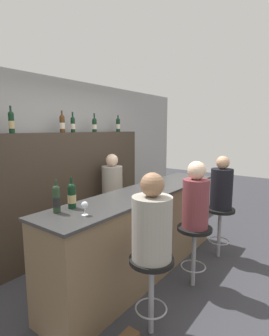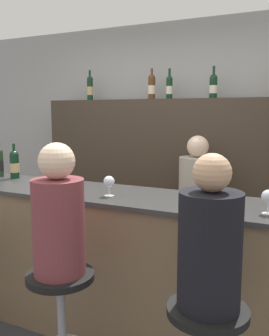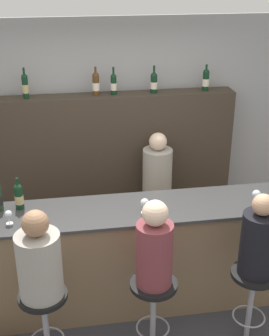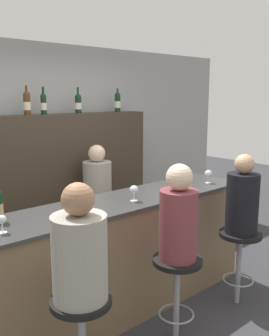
{
  "view_description": "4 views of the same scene",
  "coord_description": "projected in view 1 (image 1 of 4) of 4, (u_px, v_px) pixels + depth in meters",
  "views": [
    {
      "loc": [
        -2.63,
        -1.52,
        1.85
      ],
      "look_at": [
        -0.15,
        0.33,
        1.38
      ],
      "focal_mm": 28.0,
      "sensor_mm": 36.0,
      "label": 1
    },
    {
      "loc": [
        1.4,
        -2.03,
        1.66
      ],
      "look_at": [
        0.25,
        0.32,
        1.27
      ],
      "focal_mm": 40.0,
      "sensor_mm": 36.0,
      "label": 2
    },
    {
      "loc": [
        -0.56,
        -3.42,
        3.2
      ],
      "look_at": [
        0.03,
        0.28,
        1.49
      ],
      "focal_mm": 50.0,
      "sensor_mm": 36.0,
      "label": 3
    },
    {
      "loc": [
        -1.99,
        -2.23,
        2.0
      ],
      "look_at": [
        0.21,
        0.3,
        1.35
      ],
      "focal_mm": 40.0,
      "sensor_mm": 36.0,
      "label": 4
    }
  ],
  "objects": [
    {
      "name": "ground_plane",
      "position": [
        163.0,
        278.0,
        3.26
      ],
      "size": [
        16.0,
        16.0,
        0.0
      ],
      "primitive_type": "plane",
      "color": "#333338"
    },
    {
      "name": "wall_back",
      "position": [
        64.0,
        163.0,
        4.15
      ],
      "size": [
        6.4,
        0.05,
        2.6
      ],
      "color": "#9E9E9E",
      "rests_on": "ground_plane"
    },
    {
      "name": "bar_counter",
      "position": [
        144.0,
        232.0,
        3.35
      ],
      "size": [
        2.95,
        0.62,
        1.07
      ],
      "color": "brown",
      "rests_on": "ground_plane"
    },
    {
      "name": "back_bar_cabinet",
      "position": [
        75.0,
        190.0,
        4.08
      ],
      "size": [
        2.77,
        0.28,
        1.79
      ],
      "color": "#382D23",
      "rests_on": "ground_plane"
    },
    {
      "name": "wine_bottle_counter_0",
      "position": [
        56.0,
        199.0,
        2.41
      ],
      "size": [
        0.07,
        0.07,
        0.31
      ],
      "color": "#233823",
      "rests_on": "bar_counter"
    },
    {
      "name": "wine_bottle_counter_1",
      "position": [
        72.0,
        195.0,
        2.55
      ],
      "size": [
        0.08,
        0.08,
        0.31
      ],
      "color": "black",
      "rests_on": "bar_counter"
    },
    {
      "name": "wine_bottle_backbar_0",
      "position": [
        11.0,
        122.0,
        3.18
      ],
      "size": [
        0.07,
        0.07,
        0.33
      ],
      "color": "black",
      "rests_on": "back_bar_cabinet"
    },
    {
      "name": "wine_bottle_backbar_1",
      "position": [
        62.0,
        124.0,
        3.78
      ],
      "size": [
        0.08,
        0.08,
        0.31
      ],
      "color": "#4C2D14",
      "rests_on": "back_bar_cabinet"
    },
    {
      "name": "wine_bottle_backbar_2",
      "position": [
        73.0,
        124.0,
        3.93
      ],
      "size": [
        0.07,
        0.07,
        0.3
      ],
      "color": "black",
      "rests_on": "back_bar_cabinet"
    },
    {
      "name": "wine_bottle_backbar_3",
      "position": [
        94.0,
        125.0,
        4.29
      ],
      "size": [
        0.08,
        0.08,
        0.31
      ],
      "color": "black",
      "rests_on": "back_bar_cabinet"
    },
    {
      "name": "wine_bottle_backbar_4",
      "position": [
        118.0,
        125.0,
        4.77
      ],
      "size": [
        0.08,
        0.08,
        0.3
      ],
      "color": "black",
      "rests_on": "back_bar_cabinet"
    },
    {
      "name": "wine_glass_0",
      "position": [
        85.0,
        205.0,
        2.35
      ],
      "size": [
        0.06,
        0.06,
        0.13
      ],
      "color": "silver",
      "rests_on": "bar_counter"
    },
    {
      "name": "wine_glass_1",
      "position": [
        156.0,
        183.0,
        3.29
      ],
      "size": [
        0.08,
        0.08,
        0.14
      ],
      "color": "silver",
      "rests_on": "bar_counter"
    },
    {
      "name": "wine_glass_2",
      "position": [
        191.0,
        172.0,
        4.12
      ],
      "size": [
        0.08,
        0.08,
        0.14
      ],
      "color": "silver",
      "rests_on": "bar_counter"
    },
    {
      "name": "bar_stool_left",
      "position": [
        151.0,
        274.0,
        2.32
      ],
      "size": [
        0.4,
        0.4,
        0.72
      ],
      "color": "gray",
      "rests_on": "ground_plane"
    },
    {
      "name": "guest_seated_left",
      "position": [
        152.0,
        223.0,
        2.25
      ],
      "size": [
        0.35,
        0.35,
        0.76
      ],
      "color": "gray",
      "rests_on": "bar_stool_left"
    },
    {
      "name": "bar_stool_middle",
      "position": [
        194.0,
        240.0,
        3.04
      ],
      "size": [
        0.4,
        0.4,
        0.72
      ],
      "color": "gray",
      "rests_on": "ground_plane"
    },
    {
      "name": "guest_seated_middle",
      "position": [
        196.0,
        199.0,
        2.96
      ],
      "size": [
        0.3,
        0.3,
        0.77
      ],
      "color": "brown",
      "rests_on": "bar_stool_middle"
    },
    {
      "name": "bar_stool_right",
      "position": [
        220.0,
        219.0,
        3.73
      ],
      "size": [
        0.4,
        0.4,
        0.72
      ],
      "color": "gray",
      "rests_on": "ground_plane"
    },
    {
      "name": "guest_seated_right",
      "position": [
        222.0,
        186.0,
        3.66
      ],
      "size": [
        0.3,
        0.3,
        0.75
      ],
      "color": "black",
      "rests_on": "bar_stool_right"
    },
    {
      "name": "bartender",
      "position": [
        112.0,
        202.0,
        4.23
      ],
      "size": [
        0.33,
        0.33,
        1.45
      ],
      "color": "gray",
      "rests_on": "ground_plane"
    }
  ]
}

